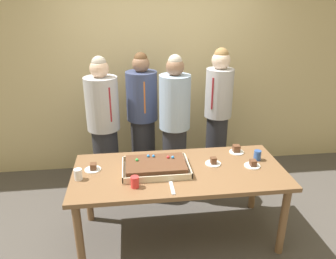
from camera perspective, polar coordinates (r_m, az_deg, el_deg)
The scene contains 16 objects.
ground_plane at distance 3.42m, azimuth 1.84°, elevation -18.05°, with size 12.00×12.00×0.00m, color #4C4742.
interior_back_panel at distance 4.26m, azimuth -1.29°, elevation 12.56°, with size 8.00×0.12×3.00m, color #CCB784.
party_table at distance 3.04m, azimuth 1.99°, elevation -8.54°, with size 1.96×0.87×0.74m.
sheet_cake at distance 2.97m, azimuth -2.18°, elevation -6.58°, with size 0.61×0.42×0.11m.
plated_slice_near_left at distance 3.07m, azimuth -13.16°, elevation -6.68°, with size 0.15×0.15×0.07m.
plated_slice_near_right at distance 3.16m, azimuth 14.78°, elevation -6.01°, with size 0.15×0.15×0.07m.
plated_slice_far_left at distance 3.39m, azimuth 12.05°, elevation -3.57°, with size 0.15×0.15×0.08m.
plated_slice_far_right at distance 3.12m, azimuth 8.03°, elevation -5.77°, with size 0.15×0.15×0.07m.
drink_cup_nearest at distance 2.74m, azimuth -5.90°, elevation -9.25°, with size 0.07×0.07×0.10m, color red.
drink_cup_middle at distance 3.28m, azimuth 15.57°, elevation -4.43°, with size 0.07×0.07×0.10m, color #2D5199.
drink_cup_far_end at distance 2.94m, azimuth -15.65°, elevation -7.68°, with size 0.07×0.07×0.10m, color white.
cake_server_utensil at distance 2.73m, azimuth 0.73°, elevation -10.31°, with size 0.03×0.20×0.01m, color silver.
person_serving_front at distance 3.76m, azimuth -11.30°, elevation 0.50°, with size 0.37×0.37×1.66m.
person_green_shirt_behind at distance 3.95m, azimuth 8.81°, elevation 2.49°, with size 0.32×0.32×1.71m.
person_striped_tie_right at distance 3.61m, azimuth 1.17°, elevation 0.37°, with size 0.34×0.34×1.68m.
person_back_corner at distance 3.91m, azimuth -4.53°, elevation 1.76°, with size 0.37×0.37×1.66m.
Camera 1 is at (-0.43, -2.58, 2.21)m, focal length 34.35 mm.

